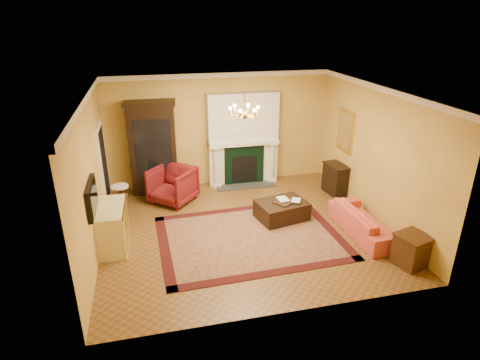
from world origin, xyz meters
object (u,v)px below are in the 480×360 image
object	(u,v)px
commode	(112,227)
coral_sofa	(365,217)
end_table	(411,251)
console_table	(336,180)
pedestal_table	(121,198)
leather_ottoman	(282,210)
china_cabinet	(153,150)
wingback_armchair	(173,183)

from	to	relation	value
commode	coral_sofa	distance (m)	5.25
end_table	console_table	bearing A→B (deg)	88.97
pedestal_table	coral_sofa	world-z (taller)	coral_sofa
pedestal_table	console_table	size ratio (longest dim) A/B	0.93
commode	coral_sofa	world-z (taller)	commode
leather_ottoman	commode	bearing A→B (deg)	173.23
leather_ottoman	console_table	bearing A→B (deg)	17.60
commode	leather_ottoman	bearing A→B (deg)	6.99
china_cabinet	wingback_armchair	distance (m)	1.06
wingback_armchair	leather_ottoman	size ratio (longest dim) A/B	0.90
china_cabinet	leather_ottoman	bearing A→B (deg)	-33.51
pedestal_table	commode	distance (m)	1.45
wingback_armchair	leather_ottoman	bearing A→B (deg)	8.12
console_table	end_table	bearing A→B (deg)	-98.76
pedestal_table	end_table	world-z (taller)	pedestal_table
china_cabinet	coral_sofa	distance (m)	5.41
wingback_armchair	commode	bearing A→B (deg)	-85.80
wingback_armchair	pedestal_table	size ratio (longest dim) A/B	1.39
pedestal_table	console_table	world-z (taller)	console_table
pedestal_table	commode	bearing A→B (deg)	-94.45
coral_sofa	leather_ottoman	world-z (taller)	coral_sofa
end_table	leather_ottoman	world-z (taller)	end_table
end_table	commode	bearing A→B (deg)	160.26
commode	leather_ottoman	distance (m)	3.71
wingback_armchair	coral_sofa	bearing A→B (deg)	7.35
end_table	console_table	distance (m)	3.34
pedestal_table	china_cabinet	bearing A→B (deg)	53.32
console_table	leather_ottoman	bearing A→B (deg)	-158.03
end_table	console_table	world-z (taller)	console_table
commode	end_table	xyz separation A→B (m)	(5.45, -1.96, -0.14)
pedestal_table	commode	world-z (taller)	commode
china_cabinet	end_table	distance (m)	6.44
commode	end_table	world-z (taller)	commode
china_cabinet	console_table	distance (m)	4.78
commode	end_table	size ratio (longest dim) A/B	1.98
pedestal_table	end_table	xyz separation A→B (m)	(5.34, -3.40, -0.12)
pedestal_table	console_table	bearing A→B (deg)	-0.63
wingback_armchair	console_table	xyz separation A→B (m)	(4.17, -0.45, -0.11)
coral_sofa	console_table	distance (m)	2.09
pedestal_table	coral_sofa	distance (m)	5.52
wingback_armchair	end_table	distance (m)	5.59
coral_sofa	leather_ottoman	distance (m)	1.84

